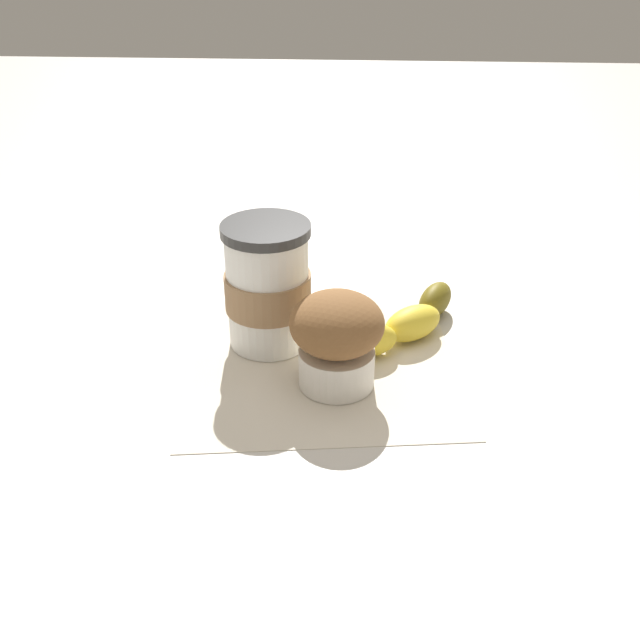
% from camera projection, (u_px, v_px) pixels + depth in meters
% --- Properties ---
extents(ground_plane, '(3.00, 3.00, 0.00)m').
position_uv_depth(ground_plane, '(320.00, 362.00, 0.74)').
color(ground_plane, beige).
extents(paper_napkin, '(0.29, 0.29, 0.00)m').
position_uv_depth(paper_napkin, '(320.00, 361.00, 0.74)').
color(paper_napkin, beige).
rests_on(paper_napkin, ground_plane).
extents(coffee_cup, '(0.09, 0.09, 0.13)m').
position_uv_depth(coffee_cup, '(268.00, 286.00, 0.74)').
color(coffee_cup, white).
rests_on(coffee_cup, paper_napkin).
extents(muffin, '(0.09, 0.09, 0.09)m').
position_uv_depth(muffin, '(337.00, 337.00, 0.68)').
color(muffin, white).
rests_on(muffin, paper_napkin).
extents(banana, '(0.13, 0.14, 0.04)m').
position_uv_depth(banana, '(407.00, 321.00, 0.77)').
color(banana, yellow).
rests_on(banana, paper_napkin).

